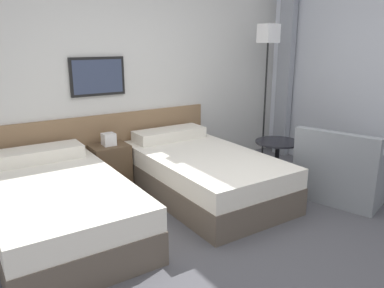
# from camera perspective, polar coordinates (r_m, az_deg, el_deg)

# --- Properties ---
(ground_plane) EXTENTS (16.00, 16.00, 0.00)m
(ground_plane) POSITION_cam_1_polar(r_m,az_deg,el_deg) (3.30, 8.44, -15.34)
(ground_plane) COLOR #47474C
(wall_headboard) EXTENTS (10.00, 0.10, 2.70)m
(wall_headboard) POSITION_cam_1_polar(r_m,az_deg,el_deg) (4.69, -9.40, 10.58)
(wall_headboard) COLOR silver
(wall_headboard) RESTS_ON ground_plane
(bed_near_door) EXTENTS (1.12, 1.96, 0.61)m
(bed_near_door) POSITION_cam_1_polar(r_m,az_deg,el_deg) (3.60, -19.71, -8.84)
(bed_near_door) COLOR brown
(bed_near_door) RESTS_ON ground_plane
(bed_near_window) EXTENTS (1.12, 1.96, 0.61)m
(bed_near_window) POSITION_cam_1_polar(r_m,az_deg,el_deg) (4.20, 1.57, -4.43)
(bed_near_window) COLOR brown
(bed_near_window) RESTS_ON ground_plane
(nightstand) EXTENTS (0.42, 0.34, 0.66)m
(nightstand) POSITION_cam_1_polar(r_m,az_deg,el_deg) (4.48, -12.34, -3.23)
(nightstand) COLOR brown
(nightstand) RESTS_ON ground_plane
(floor_lamp) EXTENTS (0.24, 0.24, 1.89)m
(floor_lamp) POSITION_cam_1_polar(r_m,az_deg,el_deg) (5.17, 11.45, 13.93)
(floor_lamp) COLOR black
(floor_lamp) RESTS_ON ground_plane
(side_table) EXTENTS (0.52, 0.52, 0.56)m
(side_table) POSITION_cam_1_polar(r_m,az_deg,el_deg) (4.47, 12.84, -1.61)
(side_table) COLOR black
(side_table) RESTS_ON ground_plane
(armchair) EXTENTS (1.05, 1.06, 0.79)m
(armchair) POSITION_cam_1_polar(r_m,az_deg,el_deg) (4.49, 22.10, -4.05)
(armchair) COLOR gray
(armchair) RESTS_ON ground_plane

